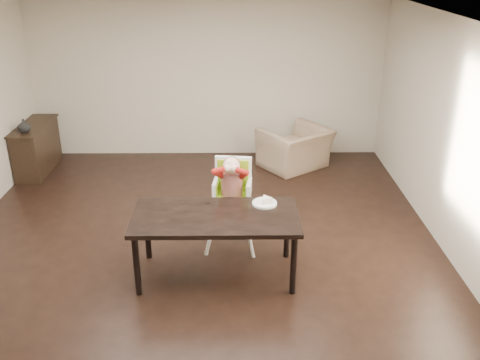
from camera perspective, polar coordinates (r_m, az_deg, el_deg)
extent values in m
plane|color=black|center=(6.53, -4.60, -7.93)|extent=(7.00, 7.00, 0.00)
cube|color=#BFB69E|center=(9.29, -3.51, 10.74)|extent=(6.00, 0.02, 2.70)
cube|color=#BFB69E|center=(6.44, 22.68, 3.13)|extent=(0.02, 7.00, 2.70)
cube|color=white|center=(5.62, -5.52, 16.30)|extent=(6.00, 7.00, 0.02)
cube|color=black|center=(5.79, -2.61, -3.97)|extent=(1.80, 0.90, 0.05)
cylinder|color=black|center=(5.75, -10.96, -8.98)|extent=(0.07, 0.07, 0.70)
cylinder|color=black|center=(5.69, 5.73, -8.99)|extent=(0.07, 0.07, 0.70)
cylinder|color=black|center=(6.37, -9.87, -5.42)|extent=(0.07, 0.07, 0.70)
cylinder|color=black|center=(6.32, 5.04, -5.39)|extent=(0.07, 0.07, 0.70)
cylinder|color=white|center=(6.41, -3.03, -5.33)|extent=(0.05, 0.05, 0.62)
cylinder|color=white|center=(6.36, 0.92, -5.52)|extent=(0.05, 0.05, 0.62)
cylinder|color=white|center=(6.79, -2.49, -3.55)|extent=(0.05, 0.05, 0.62)
cylinder|color=white|center=(6.75, 1.22, -3.71)|extent=(0.05, 0.05, 0.62)
cube|color=white|center=(6.43, -0.86, -2.07)|extent=(0.48, 0.44, 0.06)
cube|color=#86B216|center=(6.42, -0.87, -1.76)|extent=(0.39, 0.37, 0.03)
cube|color=white|center=(6.48, -0.71, 0.60)|extent=(0.44, 0.10, 0.46)
cube|color=#86B216|center=(6.46, -0.74, 0.39)|extent=(0.37, 0.06, 0.42)
cube|color=black|center=(6.39, -1.46, 0.13)|extent=(0.05, 0.20, 0.02)
cube|color=black|center=(6.38, -0.18, 0.08)|extent=(0.05, 0.20, 0.02)
cylinder|color=#A82513|center=(6.35, -0.87, -0.41)|extent=(0.28, 0.28, 0.30)
sphere|color=beige|center=(6.23, -0.91, 1.54)|extent=(0.22, 0.22, 0.20)
ellipsoid|color=brown|center=(6.25, -0.88, 1.83)|extent=(0.22, 0.21, 0.15)
sphere|color=beige|center=(6.14, -1.38, 1.24)|extent=(0.10, 0.10, 0.09)
sphere|color=beige|center=(6.13, -0.66, 1.22)|extent=(0.10, 0.10, 0.09)
cylinder|color=white|center=(6.01, 2.63, -2.51)|extent=(0.31, 0.31, 0.02)
torus|color=white|center=(6.01, 2.63, -2.41)|extent=(0.31, 0.31, 0.01)
imported|color=tan|center=(8.92, 5.92, 4.08)|extent=(1.23, 1.15, 0.90)
cube|color=black|center=(9.36, -20.86, 3.12)|extent=(0.40, 1.20, 0.76)
cube|color=black|center=(9.24, -21.21, 5.42)|extent=(0.44, 1.26, 0.03)
imported|color=#99999E|center=(8.90, -22.06, 5.38)|extent=(0.25, 0.25, 0.20)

